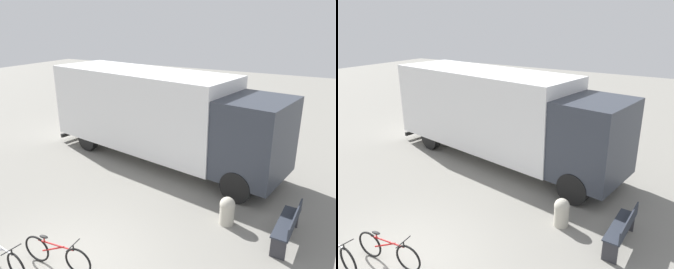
% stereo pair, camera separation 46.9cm
% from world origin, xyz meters
% --- Properties ---
extents(delivery_truck, '(9.68, 3.83, 3.35)m').
position_xyz_m(delivery_truck, '(-1.33, 6.27, 1.86)').
color(delivery_truck, white).
rests_on(delivery_truck, ground).
extents(park_bench, '(0.46, 1.56, 0.85)m').
position_xyz_m(park_bench, '(4.00, 3.42, 0.49)').
color(park_bench, '#282D38').
rests_on(park_bench, ground).
extents(bicycle_near, '(1.74, 0.44, 0.74)m').
position_xyz_m(bicycle_near, '(-1.19, -0.53, 0.35)').
color(bicycle_near, black).
rests_on(bicycle_near, ground).
extents(bicycle_middle, '(1.74, 0.44, 0.74)m').
position_xyz_m(bicycle_middle, '(-0.20, 0.08, 0.35)').
color(bicycle_middle, black).
rests_on(bicycle_middle, ground).
extents(bollard_near_bench, '(0.41, 0.41, 0.78)m').
position_xyz_m(bollard_near_bench, '(2.46, 3.42, 0.41)').
color(bollard_near_bench, '#B2AD9E').
rests_on(bollard_near_bench, ground).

